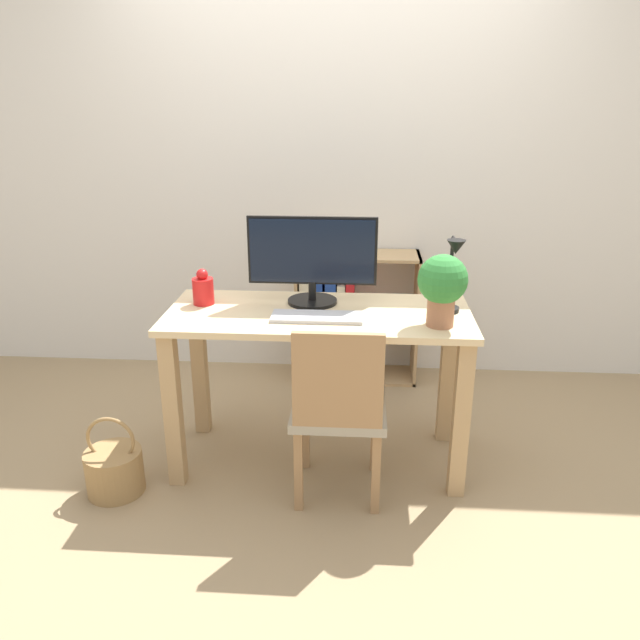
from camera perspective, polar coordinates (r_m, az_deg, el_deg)
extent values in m
plane|color=#997F5B|center=(3.12, -0.13, -12.51)|extent=(10.00, 10.00, 0.00)
cube|color=silver|center=(3.78, 1.11, 14.27)|extent=(8.00, 0.05, 2.60)
cube|color=#D8BC8C|center=(2.79, -0.14, 0.47)|extent=(1.36, 0.58, 0.03)
cube|color=tan|center=(2.85, -13.30, -8.08)|extent=(0.07, 0.07, 0.73)
cube|color=tan|center=(2.76, 12.75, -8.94)|extent=(0.07, 0.07, 0.73)
cube|color=tan|center=(3.25, -10.94, -4.20)|extent=(0.07, 0.07, 0.73)
cube|color=tan|center=(3.18, 11.55, -4.82)|extent=(0.07, 0.07, 0.73)
cylinder|color=black|center=(2.91, -0.71, 1.74)|extent=(0.23, 0.23, 0.02)
cylinder|color=black|center=(2.89, -0.71, 2.71)|extent=(0.04, 0.04, 0.09)
cube|color=black|center=(2.85, -0.72, 6.36)|extent=(0.59, 0.02, 0.31)
cube|color=black|center=(2.84, -0.73, 6.33)|extent=(0.57, 0.03, 0.29)
cube|color=#B2B2B7|center=(2.70, -0.35, 0.28)|extent=(0.39, 0.15, 0.02)
cylinder|color=red|center=(2.93, -10.63, 2.60)|extent=(0.10, 0.10, 0.12)
sphere|color=red|center=(2.90, -10.73, 4.11)|extent=(0.05, 0.05, 0.05)
cylinder|color=black|center=(2.85, 11.61, 0.98)|extent=(0.10, 0.10, 0.02)
cylinder|color=black|center=(2.80, 11.85, 4.25)|extent=(0.02, 0.02, 0.32)
cylinder|color=black|center=(2.71, 12.22, 7.19)|extent=(0.01, 0.10, 0.01)
cone|color=black|center=(2.67, 12.33, 6.53)|extent=(0.08, 0.08, 0.06)
cylinder|color=#9E6647|center=(2.65, 10.95, 0.71)|extent=(0.11, 0.11, 0.12)
sphere|color=#2D7A33|center=(2.61, 11.16, 3.66)|extent=(0.21, 0.21, 0.21)
cube|color=#9E937F|center=(2.71, 1.76, -8.08)|extent=(0.40, 0.40, 0.04)
cube|color=#9E754C|center=(2.45, 1.64, -5.57)|extent=(0.36, 0.03, 0.40)
cube|color=#9E754C|center=(2.69, -1.98, -13.57)|extent=(0.04, 0.04, 0.38)
cube|color=#9E754C|center=(2.68, 5.13, -13.79)|extent=(0.04, 0.04, 0.38)
cube|color=#9E754C|center=(2.96, -1.34, -10.11)|extent=(0.04, 0.04, 0.38)
cube|color=#9E754C|center=(2.95, 5.03, -10.29)|extent=(0.04, 0.04, 0.38)
cube|color=tan|center=(3.83, -2.00, 0.41)|extent=(0.02, 0.28, 0.79)
cube|color=tan|center=(3.82, 8.74, 0.16)|extent=(0.02, 0.28, 0.79)
cube|color=tan|center=(3.95, 3.25, -4.99)|extent=(0.73, 0.28, 0.02)
cube|color=tan|center=(3.69, 3.49, 5.93)|extent=(0.73, 0.28, 0.02)
cube|color=tan|center=(3.81, 3.37, 0.28)|extent=(0.70, 0.28, 0.02)
cube|color=#2D7F38|center=(3.90, -1.21, -2.46)|extent=(0.07, 0.24, 0.34)
cube|color=red|center=(3.89, -0.30, -2.53)|extent=(0.05, 0.24, 0.34)
cube|color=orange|center=(3.90, 0.74, -2.95)|extent=(0.07, 0.24, 0.28)
cube|color=navy|center=(3.89, 1.63, -2.85)|extent=(0.04, 0.24, 0.30)
cube|color=beige|center=(3.77, -1.27, 2.49)|extent=(0.06, 0.24, 0.28)
cube|color=navy|center=(3.77, -0.18, 2.48)|extent=(0.07, 0.24, 0.28)
cube|color=navy|center=(3.77, 1.03, 2.41)|extent=(0.06, 0.24, 0.27)
cube|color=beige|center=(3.77, 1.97, 1.99)|extent=(0.05, 0.24, 0.22)
cube|color=red|center=(3.76, 2.78, 2.38)|extent=(0.05, 0.24, 0.27)
cylinder|color=#997547|center=(2.99, -18.27, -13.01)|extent=(0.25, 0.25, 0.20)
torus|color=#997547|center=(2.91, -18.62, -10.31)|extent=(0.22, 0.02, 0.22)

